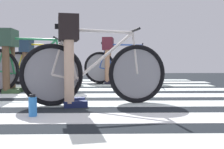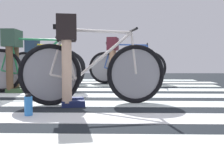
% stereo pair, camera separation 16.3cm
% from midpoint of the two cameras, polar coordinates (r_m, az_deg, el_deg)
% --- Properties ---
extents(ground, '(18.00, 14.00, 0.02)m').
position_cam_midpoint_polar(ground, '(3.79, -4.85, -5.02)').
color(ground, black).
extents(crosswalk_markings, '(5.48, 6.52, 0.00)m').
position_cam_midpoint_polar(crosswalk_markings, '(3.94, -4.85, -4.52)').
color(crosswalk_markings, silver).
rests_on(crosswalk_markings, ground).
extents(bicycle_1_of_4, '(1.72, 0.55, 0.93)m').
position_cam_midpoint_polar(bicycle_1_of_4, '(3.11, -2.47, 0.53)').
color(bicycle_1_of_4, black).
rests_on(bicycle_1_of_4, ground).
extents(cyclist_1_of_4, '(0.38, 0.45, 1.03)m').
position_cam_midpoint_polar(cyclist_1_of_4, '(3.09, -8.24, 5.68)').
color(cyclist_1_of_4, beige).
rests_on(cyclist_1_of_4, ground).
extents(bicycle_2_of_4, '(1.74, 0.52, 0.93)m').
position_cam_midpoint_polar(bicycle_2_of_4, '(4.51, -15.98, 1.22)').
color(bicycle_2_of_4, black).
rests_on(bicycle_2_of_4, ground).
extents(cyclist_2_of_4, '(0.32, 0.42, 1.02)m').
position_cam_midpoint_polar(cyclist_2_of_4, '(4.60, -19.78, 4.63)').
color(cyclist_2_of_4, brown).
rests_on(cyclist_2_of_4, ground).
extents(bicycle_3_of_4, '(1.74, 0.52, 0.93)m').
position_cam_midpoint_polar(bicycle_3_of_4, '(6.05, -13.23, 1.71)').
color(bicycle_3_of_4, black).
rests_on(bicycle_3_of_4, ground).
extents(cyclist_3_of_4, '(0.31, 0.41, 0.98)m').
position_cam_midpoint_polar(cyclist_3_of_4, '(6.14, -16.07, 4.01)').
color(cyclist_3_of_4, brown).
rests_on(cyclist_3_of_4, ground).
extents(bicycle_4_of_4, '(1.73, 0.52, 0.93)m').
position_cam_midpoint_polar(bicycle_4_of_4, '(5.89, 4.01, 1.75)').
color(bicycle_4_of_4, black).
rests_on(bicycle_4_of_4, ground).
extents(cyclist_4_of_4, '(0.36, 0.43, 1.03)m').
position_cam_midpoint_polar(cyclist_4_of_4, '(5.92, 1.01, 4.48)').
color(cyclist_4_of_4, '#A87A5B').
rests_on(cyclist_4_of_4, ground).
extents(water_bottle, '(0.08, 0.08, 0.21)m').
position_cam_midpoint_polar(water_bottle, '(2.59, -15.96, -6.49)').
color(water_bottle, '#3383DD').
rests_on(water_bottle, ground).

